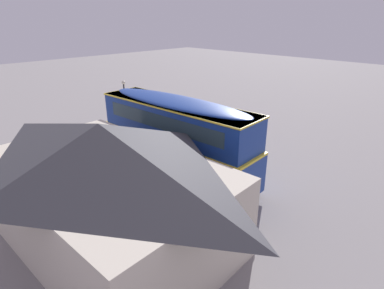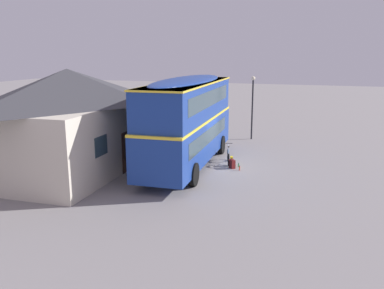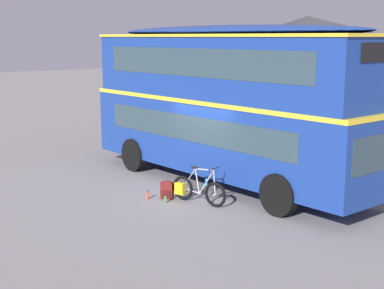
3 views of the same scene
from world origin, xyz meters
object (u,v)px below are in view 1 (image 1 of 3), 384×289
at_px(touring_bicycle, 188,155).
at_px(backpack_on_ground, 201,159).
at_px(double_decker_bus, 177,135).
at_px(water_bottle_green_metal, 200,158).
at_px(water_bottle_red_squeeze, 209,160).
at_px(street_lamp, 125,102).

relative_size(touring_bicycle, backpack_on_ground, 3.38).
relative_size(double_decker_bus, touring_bicycle, 6.03).
distance_m(touring_bicycle, backpack_on_ground, 0.94).
height_order(double_decker_bus, water_bottle_green_metal, double_decker_bus).
bearing_deg(water_bottle_red_squeeze, double_decker_bus, 90.11).
distance_m(double_decker_bus, backpack_on_ground, 3.38).
bearing_deg(street_lamp, water_bottle_green_metal, -174.93).
distance_m(backpack_on_ground, street_lamp, 8.18).
height_order(double_decker_bus, touring_bicycle, double_decker_bus).
bearing_deg(backpack_on_ground, street_lamp, 2.77).
distance_m(double_decker_bus, water_bottle_red_squeeze, 3.81).
relative_size(double_decker_bus, water_bottle_red_squeeze, 40.88).
height_order(backpack_on_ground, water_bottle_red_squeeze, backpack_on_ground).
relative_size(double_decker_bus, backpack_on_ground, 20.35).
xyz_separation_m(touring_bicycle, water_bottle_red_squeeze, (-1.12, -0.85, -0.25)).
bearing_deg(water_bottle_red_squeeze, touring_bicycle, 37.16).
relative_size(water_bottle_green_metal, street_lamp, 0.05).
bearing_deg(water_bottle_green_metal, street_lamp, 5.07).
relative_size(double_decker_bus, street_lamp, 2.36).
bearing_deg(double_decker_bus, touring_bicycle, -60.60).
xyz_separation_m(water_bottle_red_squeeze, street_lamp, (8.05, 0.84, 2.64)).
distance_m(water_bottle_green_metal, street_lamp, 7.93).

